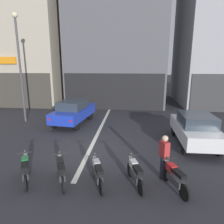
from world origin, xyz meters
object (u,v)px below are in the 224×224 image
Objects in this scene: person_by_motorcycles at (164,157)px; motorcycle_red_row_rightmost at (174,177)px; car_white_parked_kerbside at (195,128)px; motorcycle_black_row_left_mid at (61,171)px; motorcycle_green_row_leftmost at (26,169)px; motorcycle_silver_row_centre at (98,173)px; street_lamp at (19,59)px; car_blue_crossing_near at (73,111)px; motorcycle_white_row_right_mid at (135,173)px.

motorcycle_red_row_rightmost is at bearing -67.41° from person_by_motorcycles.
motorcycle_black_row_left_mid is at bearing -144.49° from car_white_parked_kerbside.
motorcycle_green_row_leftmost is 0.99× the size of motorcycle_black_row_left_mid.
motorcycle_green_row_leftmost and motorcycle_black_row_left_mid have the same top height.
car_white_parked_kerbside is 2.59× the size of motorcycle_silver_row_centre.
motorcycle_green_row_leftmost is at bearing -178.50° from motorcycle_black_row_left_mid.
motorcycle_green_row_leftmost is 0.97× the size of motorcycle_silver_row_centre.
person_by_motorcycles is (8.77, -6.54, -3.52)m from street_lamp.
motorcycle_green_row_leftmost is at bearing -149.64° from car_white_parked_kerbside.
motorcycle_black_row_left_mid is 0.98× the size of motorcycle_silver_row_centre.
motorcycle_green_row_leftmost is 0.97× the size of motorcycle_red_row_rightmost.
motorcycle_red_row_rightmost is (2.58, -0.01, 0.00)m from motorcycle_silver_row_centre.
car_white_parked_kerbside is 3.97m from person_by_motorcycles.
motorcycle_black_row_left_mid and motorcycle_silver_row_centre have the same top height.
street_lamp is (-3.59, 0.15, 3.49)m from car_blue_crossing_near.
motorcycle_white_row_right_mid is (4.16, -6.90, -0.43)m from car_blue_crossing_near.
street_lamp is at bearing 177.62° from car_blue_crossing_near.
motorcycle_white_row_right_mid is 1.21m from person_by_motorcycles.
motorcycle_red_row_rightmost is at bearing -38.48° from street_lamp.
street_lamp reaches higher than motorcycle_black_row_left_mid.
motorcycle_black_row_left_mid and motorcycle_white_row_right_mid have the same top height.
motorcycle_silver_row_centre is at bearing -137.29° from car_white_parked_kerbside.
motorcycle_silver_row_centre and motorcycle_white_row_right_mid have the same top height.
person_by_motorcycles is at bearing 7.75° from motorcycle_green_row_leftmost.
motorcycle_green_row_leftmost is at bearing -179.69° from motorcycle_red_row_rightmost.
street_lamp is (-10.82, 3.14, 3.49)m from car_white_parked_kerbside.
motorcycle_black_row_left_mid is (1.29, 0.03, 0.00)m from motorcycle_green_row_leftmost.
motorcycle_green_row_leftmost is at bearing -177.65° from motorcycle_white_row_right_mid.
person_by_motorcycles is at bearing -36.72° from street_lamp.
street_lamp is at bearing 125.74° from motorcycle_black_row_left_mid.
motorcycle_white_row_right_mid is 1.02× the size of motorcycle_red_row_rightmost.
street_lamp reaches higher than motorcycle_white_row_right_mid.
person_by_motorcycles is at bearing -121.03° from car_white_parked_kerbside.
car_blue_crossing_near is 7.21m from motorcycle_black_row_left_mid.
motorcycle_black_row_left_mid is (-5.65, -4.03, -0.43)m from car_white_parked_kerbside.
motorcycle_silver_row_centre is at bearing -48.00° from street_lamp.
motorcycle_green_row_leftmost is 0.92× the size of person_by_motorcycles.
motorcycle_silver_row_centre is at bearing -174.77° from motorcycle_white_row_right_mid.
street_lamp is 11.49m from person_by_motorcycles.
motorcycle_silver_row_centre is at bearing 0.30° from motorcycle_black_row_left_mid.
motorcycle_white_row_right_mid is at bearing -153.61° from person_by_motorcycles.
street_lamp is 9.67m from motorcycle_black_row_left_mid.
motorcycle_green_row_leftmost is (3.87, -7.21, -3.92)m from street_lamp.
street_lamp reaches higher than car_blue_crossing_near.
person_by_motorcycles is (-2.05, -3.40, -0.03)m from car_white_parked_kerbside.
motorcycle_silver_row_centre is 1.01× the size of motorcycle_red_row_rightmost.
street_lamp is at bearing 143.28° from person_by_motorcycles.
person_by_motorcycles is (4.90, 0.67, 0.40)m from motorcycle_green_row_leftmost.
motorcycle_red_row_rightmost is 0.80m from person_by_motorcycles.
motorcycle_black_row_left_mid is at bearing -177.23° from motorcycle_white_row_right_mid.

